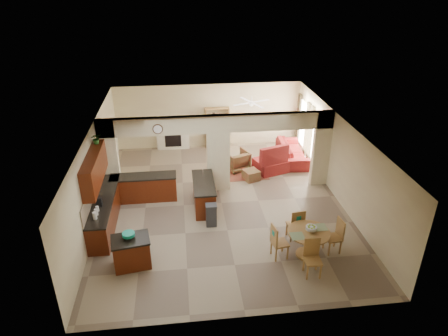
{
  "coord_description": "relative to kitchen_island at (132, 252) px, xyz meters",
  "views": [
    {
      "loc": [
        -1.27,
        -11.55,
        7.15
      ],
      "look_at": [
        0.12,
        0.3,
        1.18
      ],
      "focal_mm": 32.0,
      "sensor_mm": 36.0,
      "label": 1
    }
  ],
  "objects": [
    {
      "name": "shelving_unit",
      "position": [
        3.07,
        7.69,
        0.47
      ],
      "size": [
        1.0,
        0.32,
        1.8
      ],
      "primitive_type": "cube",
      "color": "olive",
      "rests_on": "floor"
    },
    {
      "name": "glazed_door",
      "position": [
        6.69,
        6.02,
        0.62
      ],
      "size": [
        0.02,
        0.7,
        2.1
      ],
      "primitive_type": "cube",
      "color": "white",
      "rests_on": "wall_right"
    },
    {
      "name": "drape_b_left",
      "position": [
        6.65,
        6.27,
        0.77
      ],
      "size": [
        0.1,
        0.28,
        2.3
      ],
      "primitive_type": "cube",
      "color": "#47251C",
      "rests_on": "wall_right"
    },
    {
      "name": "armchair",
      "position": [
        3.61,
        5.34,
        -0.04
      ],
      "size": [
        1.08,
        1.09,
        0.77
      ],
      "primitive_type": "imported",
      "rotation": [
        0.0,
        0.0,
        3.51
      ],
      "color": "maroon",
      "rests_on": "floor"
    },
    {
      "name": "ottoman",
      "position": [
        4.02,
        4.42,
        -0.24
      ],
      "size": [
        0.68,
        0.68,
        0.38
      ],
      "primitive_type": "cube",
      "rotation": [
        0.0,
        0.0,
        0.35
      ],
      "color": "maroon",
      "rests_on": "floor"
    },
    {
      "name": "window_b",
      "position": [
        6.69,
        6.87,
        0.77
      ],
      "size": [
        0.02,
        0.9,
        1.9
      ],
      "primitive_type": "cube",
      "color": "white",
      "rests_on": "wall_right"
    },
    {
      "name": "fireplace",
      "position": [
        1.12,
        7.7,
        0.18
      ],
      "size": [
        1.6,
        0.35,
        1.2
      ],
      "color": "beige",
      "rests_on": "floor"
    },
    {
      "name": "floor",
      "position": [
        2.72,
        2.87,
        -0.43
      ],
      "size": [
        10.0,
        10.0,
        0.0
      ],
      "primitive_type": "plane",
      "color": "#84745B",
      "rests_on": "ground"
    },
    {
      "name": "rug",
      "position": [
        3.92,
        4.97,
        -0.43
      ],
      "size": [
        1.6,
        1.3,
        0.01
      ],
      "primitive_type": "cube",
      "color": "brown",
      "rests_on": "floor"
    },
    {
      "name": "plant",
      "position": [
        -1.1,
        2.92,
        2.11
      ],
      "size": [
        0.37,
        0.34,
        0.33
      ],
      "primitive_type": "imported",
      "rotation": [
        0.0,
        0.0,
        0.33
      ],
      "color": "#165217",
      "rests_on": "upper_cabinets"
    },
    {
      "name": "sofa",
      "position": [
        6.02,
        5.99,
        -0.07
      ],
      "size": [
        2.5,
        1.1,
        0.71
      ],
      "primitive_type": "imported",
      "rotation": [
        0.0,
        0.0,
        1.51
      ],
      "color": "maroon",
      "rests_on": "floor"
    },
    {
      "name": "ceiling",
      "position": [
        2.72,
        2.87,
        2.37
      ],
      "size": [
        10.0,
        10.0,
        0.0
      ],
      "primitive_type": "plane",
      "rotation": [
        3.14,
        0.0,
        0.0
      ],
      "color": "white",
      "rests_on": "wall_back"
    },
    {
      "name": "dining_table",
      "position": [
        4.76,
        -0.15,
        0.09
      ],
      "size": [
        1.16,
        1.16,
        0.79
      ],
      "color": "olive",
      "rests_on": "floor"
    },
    {
      "name": "partition_header",
      "position": [
        2.72,
        3.87,
        2.07
      ],
      "size": [
        8.0,
        0.25,
        0.6
      ],
      "primitive_type": "cube",
      "color": "beige",
      "rests_on": "partition_center_pier"
    },
    {
      "name": "chair_west",
      "position": [
        3.9,
        -0.12,
        0.12
      ],
      "size": [
        0.49,
        0.49,
        1.02
      ],
      "rotation": [
        0.0,
        0.0,
        1.75
      ],
      "color": "olive",
      "rests_on": "floor"
    },
    {
      "name": "drape_b_right",
      "position": [
        6.65,
        7.47,
        0.77
      ],
      "size": [
        0.1,
        0.28,
        2.3
      ],
      "primitive_type": "cube",
      "color": "#47251C",
      "rests_on": "wall_right"
    },
    {
      "name": "peninsula",
      "position": [
        2.12,
        2.76,
        0.03
      ],
      "size": [
        0.7,
        1.85,
        0.91
      ],
      "color": "#410F07",
      "rests_on": "floor"
    },
    {
      "name": "wall_right",
      "position": [
        6.72,
        2.87,
        0.97
      ],
      "size": [
        0.0,
        10.0,
        10.0
      ],
      "primitive_type": "plane",
      "rotation": [
        1.57,
        0.0,
        -1.57
      ],
      "color": "beige",
      "rests_on": "floor"
    },
    {
      "name": "wall_left",
      "position": [
        -1.28,
        2.87,
        0.97
      ],
      "size": [
        0.0,
        10.0,
        10.0
      ],
      "primitive_type": "plane",
      "rotation": [
        1.57,
        0.0,
        1.57
      ],
      "color": "beige",
      "rests_on": "floor"
    },
    {
      "name": "fruit_bowl",
      "position": [
        4.82,
        -0.12,
        0.44
      ],
      "size": [
        0.3,
        0.3,
        0.16
      ],
      "primitive_type": "cylinder",
      "color": "#7CA824",
      "rests_on": "dining_table"
    },
    {
      "name": "chair_east",
      "position": [
        5.59,
        -0.04,
        0.12
      ],
      "size": [
        0.47,
        0.47,
        1.02
      ],
      "rotation": [
        0.0,
        0.0,
        4.83
      ],
      "color": "olive",
      "rests_on": "floor"
    },
    {
      "name": "kitchen_counter",
      "position": [
        -0.54,
        2.62,
        0.03
      ],
      "size": [
        2.52,
        3.29,
        1.48
      ],
      "color": "#410F07",
      "rests_on": "floor"
    },
    {
      "name": "kitchen_island",
      "position": [
        0.0,
        0.0,
        0.0
      ],
      "size": [
        1.09,
        0.85,
        0.85
      ],
      "rotation": [
        0.0,
        0.0,
        0.16
      ],
      "color": "#410F07",
      "rests_on": "floor"
    },
    {
      "name": "wall_back",
      "position": [
        2.72,
        7.87,
        0.97
      ],
      "size": [
        8.0,
        0.0,
        8.0
      ],
      "primitive_type": "plane",
      "rotation": [
        1.57,
        0.0,
        0.0
      ],
      "color": "beige",
      "rests_on": "floor"
    },
    {
      "name": "chair_north",
      "position": [
        4.64,
        0.6,
        0.12
      ],
      "size": [
        0.47,
        0.47,
        1.02
      ],
      "rotation": [
        0.0,
        0.0,
        3.26
      ],
      "color": "olive",
      "rests_on": "floor"
    },
    {
      "name": "partition_right_pier",
      "position": [
        6.42,
        3.87,
        0.97
      ],
      "size": [
        0.6,
        0.25,
        2.8
      ],
      "primitive_type": "cube",
      "color": "beige",
      "rests_on": "floor"
    },
    {
      "name": "wall_clock",
      "position": [
        0.72,
        3.72,
        2.02
      ],
      "size": [
        0.34,
        0.03,
        0.34
      ],
      "primitive_type": "cylinder",
      "rotation": [
        1.57,
        0.0,
        0.0
      ],
      "color": "#50311A",
      "rests_on": "partition_header"
    },
    {
      "name": "partition_left_pier",
      "position": [
        -0.98,
        3.87,
        0.97
      ],
      "size": [
        0.6,
        0.25,
        2.8
      ],
      "primitive_type": "cube",
      "color": "beige",
      "rests_on": "floor"
    },
    {
      "name": "chaise",
      "position": [
        4.92,
        5.07,
        -0.19
      ],
      "size": [
        1.44,
        1.31,
        0.48
      ],
      "primitive_type": "cube",
      "rotation": [
        0.0,
        0.0,
        0.33
      ],
      "color": "maroon",
      "rests_on": "floor"
    },
    {
      "name": "window_a",
      "position": [
        6.69,
        5.17,
        0.77
      ],
      "size": [
        0.02,
        0.9,
        1.9
      ],
      "primitive_type": "cube",
      "color": "white",
      "rests_on": "wall_right"
    },
    {
      "name": "chair_south",
      "position": [
        4.65,
        -0.84,
        0.12
      ],
      "size": [
        0.43,
        0.44,
        1.02
      ],
      "rotation": [
        0.0,
        0.0,
        -0.02
      ],
      "color": "olive",
      "rests_on": "floor"
    },
    {
      "name": "wall_front",
      "position": [
        2.72,
        -2.13,
        0.97
      ],
      "size": [
        8.0,
        0.0,
        8.0
      ],
      "primitive_type": "plane",
      "rotation": [
        -1.57,
        0.0,
        0.0
      ],
      "color": "beige",
      "rests_on": "floor"
    },
    {
      "name": "partition_center_pier",
      "position": [
        2.72,
        3.87,
        0.67
      ],
      "size": [
        0.8,
        0.25,
        2.2
      ],
      "primitive_type": "cube",
      "color": "beige",
      "rests_on": "floor"
    },
    {
      "name": "teal_bowl",
      "position": [
        -0.03,
        0.06,
        0.5
      ],
      "size": [
        0.32,
        0.32,
        0.15
      ],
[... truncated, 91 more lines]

